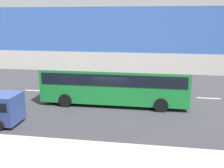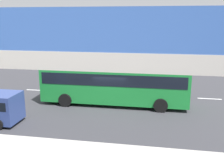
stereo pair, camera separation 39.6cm
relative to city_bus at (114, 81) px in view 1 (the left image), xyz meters
The scene contains 9 objects.
ground 1.94m from the city_bus, 73.94° to the left, with size 80.00×80.00×0.00m, color #38383D.
city_bus is the anchor object (origin of this frame).
pedestrian 5.80m from the city_bus, 44.40° to the right, with size 0.38×0.38×1.79m.
lane_dash_leftmost 8.58m from the city_bus, 160.16° to the right, with size 2.00×0.20×0.01m, color silver.
lane_dash_left 5.16m from the city_bus, 143.74° to the right, with size 2.00×0.20×0.01m, color silver.
lane_dash_centre 3.41m from the city_bus, 87.42° to the right, with size 2.00×0.20×0.01m, color silver.
lane_dash_right 5.35m from the city_bus, 34.53° to the right, with size 2.00×0.20×0.01m, color silver.
lane_dash_rightmost 8.81m from the city_bus, 19.26° to the right, with size 2.00×0.20×0.01m, color silver.
pedestrian_overpass 12.70m from the city_bus, 89.40° to the left, with size 30.54×2.60×6.99m.
Camera 1 is at (-3.13, 19.53, 6.70)m, focal length 42.05 mm.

